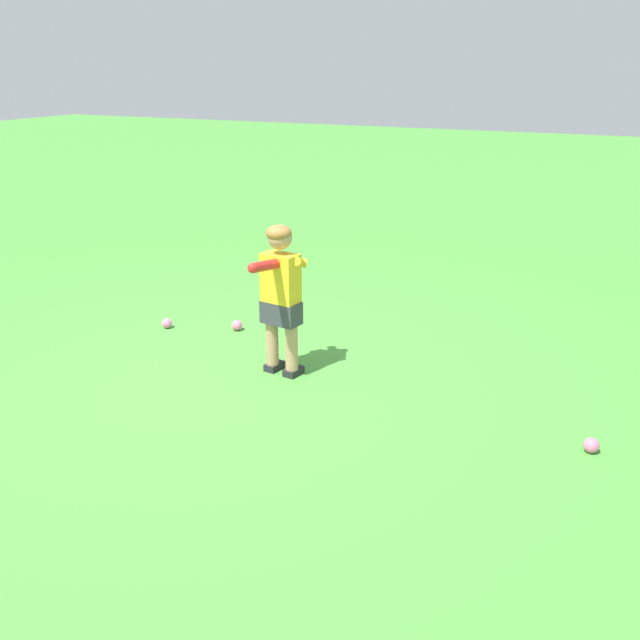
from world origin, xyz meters
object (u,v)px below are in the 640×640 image
object	(u,v)px
play_ball_far_left	(167,323)
play_ball_near_batter	(237,325)
child_batter	(281,286)
play_ball_by_bucket	(591,445)

from	to	relation	value
play_ball_far_left	play_ball_near_batter	distance (m)	0.59
child_batter	play_ball_by_bucket	distance (m)	2.22
play_ball_near_batter	play_ball_by_bucket	distance (m)	2.99
play_ball_far_left	play_ball_by_bucket	distance (m)	3.49
child_batter	play_ball_far_left	bearing A→B (deg)	-107.05
play_ball_far_left	play_ball_near_batter	xyz separation A→B (m)	(-0.21, 0.56, 0.00)
play_ball_far_left	play_ball_near_batter	bearing A→B (deg)	110.21
child_batter	play_ball_far_left	distance (m)	1.50
child_batter	play_ball_far_left	xyz separation A→B (m)	(-0.40, -1.31, -0.61)
play_ball_far_left	play_ball_by_bucket	xyz separation A→B (m)	(0.62, 3.43, 0.00)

